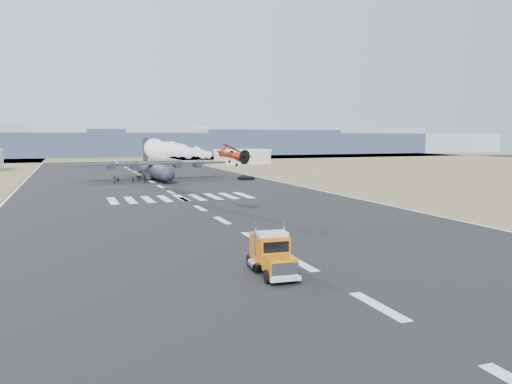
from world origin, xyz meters
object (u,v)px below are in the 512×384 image
crew_g (133,180)px  crew_h (157,178)px  aerobatic_biplane (233,155)px  crew_e (115,179)px  crew_c (137,178)px  support_vehicle (246,177)px  transport_aircraft (154,169)px  crew_b (145,179)px  semi_truck (271,253)px  hangar_right (242,157)px  crew_f (158,179)px  crew_d (140,178)px  crew_a (118,179)px

crew_g → crew_h: crew_h is taller
aerobatic_biplane → crew_e: aerobatic_biplane is taller
crew_h → crew_g: bearing=94.3°
crew_c → support_vehicle: bearing=160.8°
support_vehicle → crew_c: 27.31m
transport_aircraft → crew_c: transport_aircraft is taller
transport_aircraft → crew_b: transport_aircraft is taller
aerobatic_biplane → crew_g: 56.53m
semi_truck → crew_e: semi_truck is taller
crew_h → transport_aircraft: bearing=-19.7°
hangar_right → crew_g: size_ratio=13.00×
crew_f → support_vehicle: bearing=-23.7°
crew_e → transport_aircraft: bearing=-128.4°
crew_b → crew_f: 3.04m
crew_e → crew_h: bearing=-159.6°
crew_d → aerobatic_biplane: bearing=103.2°
crew_f → transport_aircraft: bearing=62.2°
transport_aircraft → crew_b: size_ratio=20.37×
crew_e → crew_f: (9.82, -3.17, -0.00)m
aerobatic_biplane → crew_f: aerobatic_biplane is taller
support_vehicle → crew_e: 32.56m
semi_truck → crew_a: (-4.24, 87.81, -0.92)m
crew_c → crew_g: bearing=55.2°
crew_f → crew_g: 5.93m
support_vehicle → crew_f: bearing=88.2°
crew_b → crew_g: (-2.86, 0.46, -0.12)m
transport_aircraft → crew_a: transport_aircraft is taller
support_vehicle → crew_b: bearing=86.3°
hangar_right → semi_truck: 160.15m
crew_g → crew_c: bearing=44.7°
crew_d → crew_c: bearing=40.6°
crew_d → crew_e: (-6.07, -1.61, -0.08)m
crew_c → crew_b: bearing=101.9°
support_vehicle → crew_a: size_ratio=2.87×
aerobatic_biplane → crew_b: (-4.37, 55.06, -7.68)m
semi_truck → crew_b: (1.74, 84.12, -0.80)m
crew_a → crew_g: crew_a is taller
support_vehicle → crew_h: bearing=79.3°
crew_d → crew_f: bearing=136.3°
hangar_right → semi_truck: size_ratio=2.61×
aerobatic_biplane → crew_c: bearing=82.6°
crew_f → crew_c: bearing=110.8°
crew_b → crew_d: 4.04m
aerobatic_biplane → transport_aircraft: 64.47m
semi_truck → crew_e: (-5.15, 86.46, -0.85)m
support_vehicle → crew_f: size_ratio=2.63×
semi_truck → crew_h: semi_truck is taller
crew_d → crew_g: (-2.03, -3.49, -0.16)m
crew_c → crew_d: crew_d is taller
semi_truck → crew_a: bearing=97.2°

